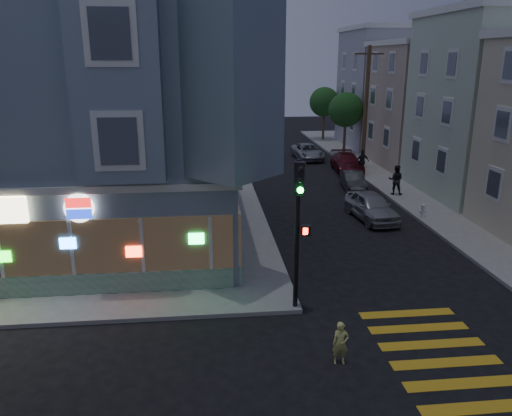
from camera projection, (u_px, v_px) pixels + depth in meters
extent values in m
plane|color=black|center=(215.00, 352.00, 14.59)|extent=(120.00, 120.00, 0.00)
cube|color=gray|center=(15.00, 179.00, 35.12)|extent=(33.00, 42.00, 0.15)
cube|color=gray|center=(504.00, 168.00, 38.76)|extent=(24.00, 42.00, 0.15)
cube|color=slate|center=(75.00, 117.00, 22.83)|extent=(14.00, 14.00, 11.00)
cube|color=silver|center=(78.00, 153.00, 23.31)|extent=(14.30, 14.30, 0.25)
cube|color=#196B33|center=(41.00, 286.00, 17.59)|extent=(13.60, 0.12, 0.80)
cube|color=#382B1E|center=(36.00, 249.00, 17.19)|extent=(13.60, 0.10, 2.00)
cylinder|color=white|center=(79.00, 208.00, 16.85)|extent=(1.00, 0.12, 1.00)
cube|color=tan|center=(455.00, 106.00, 38.99)|extent=(12.00, 8.60, 9.00)
cube|color=#A8A2B3|center=(410.00, 89.00, 47.35)|extent=(12.00, 8.60, 10.50)
cylinder|color=#4C3826|center=(366.00, 108.00, 37.29)|extent=(0.30, 0.30, 9.00)
cube|color=#4C3826|center=(369.00, 54.00, 36.17)|extent=(2.20, 0.12, 0.12)
cylinder|color=#4C3826|center=(345.00, 135.00, 43.86)|extent=(0.24, 0.24, 3.20)
sphere|color=#1A4117|center=(346.00, 110.00, 43.23)|extent=(3.00, 3.00, 3.00)
cylinder|color=#4C3826|center=(323.00, 124.00, 51.48)|extent=(0.24, 0.24, 3.20)
sphere|color=#1A4117|center=(324.00, 102.00, 50.85)|extent=(3.00, 3.00, 3.00)
imported|color=#D4D26C|center=(341.00, 343.00, 13.91)|extent=(0.48, 0.34, 1.26)
imported|color=black|center=(396.00, 180.00, 30.69)|extent=(1.08, 0.98, 1.83)
imported|color=#242128|center=(362.00, 162.00, 36.29)|extent=(1.07, 0.55, 1.75)
imported|color=#9EA1A5|center=(371.00, 206.00, 26.40)|extent=(2.14, 4.41, 1.45)
imported|color=#313336|center=(353.00, 181.00, 32.46)|extent=(1.62, 3.69, 1.18)
imported|color=#5B141F|center=(347.00, 163.00, 37.49)|extent=(2.22, 4.81, 1.36)
imported|color=#9CA0A6|center=(308.00, 152.00, 42.27)|extent=(2.30, 4.67, 1.28)
cylinder|color=black|center=(297.00, 236.00, 16.28)|extent=(0.16, 0.16, 5.08)
cube|color=black|center=(300.00, 178.00, 15.50)|extent=(0.40, 0.37, 1.07)
sphere|color=black|center=(301.00, 169.00, 15.24)|extent=(0.20, 0.20, 0.20)
sphere|color=black|center=(301.00, 180.00, 15.34)|extent=(0.20, 0.20, 0.20)
sphere|color=#19F23F|center=(300.00, 190.00, 15.44)|extent=(0.20, 0.20, 0.20)
cube|color=black|center=(306.00, 230.00, 16.06)|extent=(0.37, 0.30, 0.33)
cube|color=#FF2614|center=(306.00, 231.00, 15.95)|extent=(0.22, 0.02, 0.22)
cylinder|color=white|center=(423.00, 212.00, 26.39)|extent=(0.23, 0.23, 0.57)
sphere|color=white|center=(423.00, 206.00, 26.30)|extent=(0.25, 0.25, 0.25)
cylinder|color=white|center=(423.00, 211.00, 26.38)|extent=(0.43, 0.11, 0.11)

